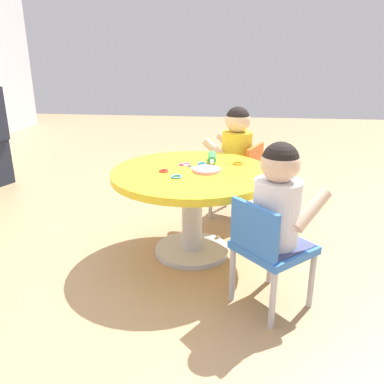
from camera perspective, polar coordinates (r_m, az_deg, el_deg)
The scene contains 13 objects.
ground_plane at distance 2.45m, azimuth -0.00°, elevation -8.45°, with size 10.00×10.00×0.00m, color tan.
craft_table at distance 2.29m, azimuth -0.00°, elevation 0.22°, with size 0.91×0.91×0.51m.
child_chair_left at distance 1.87m, azimuth 10.79°, elevation -7.78°, with size 0.42×0.42×0.54m.
seated_child_left at distance 1.81m, azimuth 12.12°, elevation -1.02°, with size 0.43×0.44×0.51m.
child_chair_right at distance 2.85m, azimuth 6.84°, elevation 2.21°, with size 0.39×0.39×0.54m.
seated_child_right at distance 2.80m, azimuth 6.27°, elevation 6.75°, with size 0.38×0.42×0.51m.
rolling_pin at distance 2.43m, azimuth 2.86°, elevation 4.90°, with size 0.23×0.06×0.05m.
craft_scissors at distance 2.35m, azimuth -0.77°, elevation 3.81°, with size 0.14×0.12×0.01m.
playdough_blob_0 at distance 2.24m, azimuth 2.08°, elevation 3.15°, with size 0.15×0.15×0.02m, color pink.
cookie_cutter_0 at distance 2.24m, azimuth -4.01°, elevation 3.02°, with size 0.06×0.06×0.01m, color red.
cookie_cutter_1 at distance 2.13m, azimuth -2.23°, elevation 2.18°, with size 0.06×0.06×0.01m, color #3F99D8.
cookie_cutter_2 at distance 2.38m, azimuth 1.42°, elevation 4.05°, with size 0.05×0.05×0.01m, color #3F99D8.
cookie_cutter_3 at distance 2.40m, azimuth 6.52°, elevation 4.07°, with size 0.07×0.07×0.01m, color orange.
Camera 1 is at (-2.15, -0.24, 1.16)m, focal length 37.65 mm.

